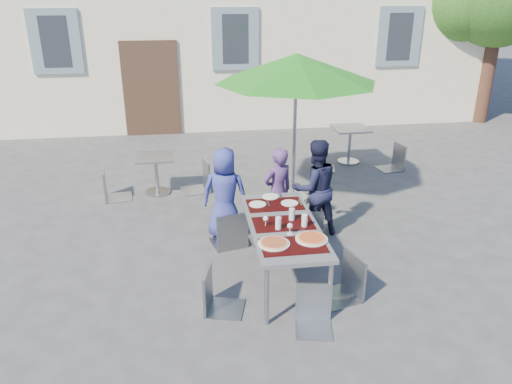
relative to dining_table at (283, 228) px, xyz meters
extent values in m
plane|color=#403F42|center=(0.18, -0.68, -0.70)|extent=(90.00, 90.00, 0.00)
cube|color=#412C1F|center=(-1.82, 6.79, 0.40)|extent=(1.30, 0.06, 2.20)
cube|color=gray|center=(-3.82, 6.79, 1.50)|extent=(1.10, 0.06, 1.40)
cube|color=#262B33|center=(-3.82, 6.77, 1.50)|extent=(0.60, 0.04, 1.10)
cube|color=gray|center=(0.18, 6.79, 1.50)|extent=(1.10, 0.06, 1.40)
cube|color=#262B33|center=(0.18, 6.77, 1.50)|extent=(0.60, 0.04, 1.10)
cube|color=gray|center=(4.18, 6.79, 1.50)|extent=(1.10, 0.06, 1.40)
cube|color=#262B33|center=(4.18, 6.77, 1.50)|extent=(0.60, 0.04, 1.10)
cylinder|color=#472B1E|center=(6.68, 6.82, 0.70)|extent=(0.36, 0.36, 2.80)
sphere|color=#205316|center=(5.88, 7.12, 2.30)|extent=(2.00, 2.00, 2.00)
cube|color=#444449|center=(0.00, 0.00, 0.03)|extent=(0.80, 1.85, 0.05)
cylinder|color=#94989F|center=(-0.34, -0.86, -0.35)|extent=(0.05, 0.05, 0.70)
cylinder|color=#94989F|center=(0.34, -0.86, -0.35)|extent=(0.05, 0.05, 0.70)
cylinder|color=#94989F|center=(-0.34, 0.87, -0.35)|extent=(0.05, 0.05, 0.70)
cylinder|color=#94989F|center=(0.34, 0.87, -0.35)|extent=(0.05, 0.05, 0.70)
cube|color=black|center=(0.00, -0.55, 0.06)|extent=(0.70, 0.42, 0.01)
cube|color=black|center=(0.00, 0.00, 0.06)|extent=(0.70, 0.42, 0.01)
cube|color=black|center=(0.00, 0.55, 0.06)|extent=(0.70, 0.42, 0.01)
cylinder|color=white|center=(-0.20, -0.49, 0.07)|extent=(0.35, 0.35, 0.01)
cylinder|color=tan|center=(-0.20, -0.49, 0.08)|extent=(0.31, 0.31, 0.01)
cylinder|color=#8B320D|center=(-0.20, -0.49, 0.09)|extent=(0.27, 0.27, 0.01)
cylinder|color=white|center=(0.23, -0.45, 0.07)|extent=(0.36, 0.36, 0.01)
cylinder|color=tan|center=(0.23, -0.45, 0.08)|extent=(0.32, 0.32, 0.01)
cylinder|color=#A31B0B|center=(0.23, -0.45, 0.09)|extent=(0.28, 0.28, 0.01)
cylinder|color=silver|center=(-0.09, -0.14, 0.13)|extent=(0.07, 0.07, 0.15)
cylinder|color=silver|center=(0.12, 0.08, 0.13)|extent=(0.07, 0.07, 0.15)
cylinder|color=silver|center=(0.23, -0.11, 0.13)|extent=(0.07, 0.07, 0.15)
cylinder|color=silver|center=(-0.22, -0.04, 0.06)|extent=(0.06, 0.06, 0.00)
cylinder|color=silver|center=(-0.22, -0.04, 0.09)|extent=(0.01, 0.01, 0.08)
sphere|color=silver|center=(-0.22, -0.04, 0.15)|extent=(0.06, 0.06, 0.06)
cylinder|color=silver|center=(0.02, -0.27, 0.06)|extent=(0.06, 0.06, 0.00)
cylinder|color=silver|center=(0.02, -0.27, 0.09)|extent=(0.01, 0.01, 0.08)
sphere|color=silver|center=(0.02, -0.27, 0.15)|extent=(0.06, 0.06, 0.06)
cylinder|color=white|center=(-0.22, 0.57, 0.06)|extent=(0.22, 0.22, 0.01)
cube|color=#A2A5A9|center=(-0.08, 0.57, 0.06)|extent=(0.02, 0.18, 0.00)
cylinder|color=white|center=(0.19, 0.55, 0.06)|extent=(0.22, 0.22, 0.01)
cube|color=#A2A5A9|center=(0.33, 0.55, 0.06)|extent=(0.02, 0.18, 0.00)
cylinder|color=white|center=(-0.02, 0.80, 0.06)|extent=(0.22, 0.22, 0.01)
cube|color=#A2A5A9|center=(0.12, 0.80, 0.06)|extent=(0.02, 0.18, 0.00)
imported|color=#323A8C|center=(-0.58, 1.24, -0.04)|extent=(0.73, 0.57, 1.31)
imported|color=#54356C|center=(0.17, 1.23, -0.05)|extent=(0.55, 0.47, 1.28)
imported|color=#171A34|center=(0.68, 1.14, 0.01)|extent=(0.74, 0.51, 1.41)
cube|color=gray|center=(-0.58, 1.00, -0.22)|extent=(0.54, 0.54, 0.03)
cube|color=gray|center=(-0.53, 0.80, 0.04)|extent=(0.44, 0.14, 0.53)
cylinder|color=gray|center=(-0.44, 1.23, -0.46)|extent=(0.02, 0.02, 0.47)
cylinder|color=gray|center=(-0.81, 1.14, -0.46)|extent=(0.02, 0.02, 0.47)
cylinder|color=gray|center=(-0.35, 0.86, -0.46)|extent=(0.02, 0.02, 0.47)
cylinder|color=gray|center=(-0.72, 0.77, -0.46)|extent=(0.02, 0.02, 0.47)
cube|color=gray|center=(-0.07, 1.00, -0.30)|extent=(0.41, 0.41, 0.03)
cube|color=gray|center=(-0.05, 0.82, -0.07)|extent=(0.37, 0.07, 0.44)
cylinder|color=gray|center=(0.07, 1.18, -0.50)|extent=(0.02, 0.02, 0.39)
cylinder|color=gray|center=(-0.25, 1.14, -0.50)|extent=(0.02, 0.02, 0.39)
cylinder|color=gray|center=(0.10, 0.86, -0.50)|extent=(0.02, 0.02, 0.39)
cylinder|color=gray|center=(-0.21, 0.82, -0.50)|extent=(0.02, 0.02, 0.39)
cube|color=gray|center=(0.61, 1.06, -0.27)|extent=(0.50, 0.50, 0.03)
cube|color=gray|center=(0.55, 0.88, -0.03)|extent=(0.39, 0.15, 0.48)
cylinder|color=gray|center=(0.82, 1.17, -0.49)|extent=(0.02, 0.02, 0.42)
cylinder|color=gray|center=(0.49, 1.27, -0.49)|extent=(0.02, 0.02, 0.42)
cylinder|color=gray|center=(0.72, 0.85, -0.49)|extent=(0.02, 0.02, 0.42)
cylinder|color=gray|center=(0.39, 0.95, -0.49)|extent=(0.02, 0.02, 0.42)
cube|color=gray|center=(-0.75, -0.54, -0.26)|extent=(0.49, 0.49, 0.03)
cube|color=gray|center=(-0.93, -0.49, -0.02)|extent=(0.13, 0.40, 0.48)
cylinder|color=gray|center=(-0.62, -0.75, -0.49)|extent=(0.02, 0.02, 0.42)
cylinder|color=gray|center=(-0.54, -0.41, -0.49)|extent=(0.02, 0.02, 0.42)
cylinder|color=gray|center=(-0.96, -0.66, -0.49)|extent=(0.02, 0.02, 0.42)
cylinder|color=gray|center=(-0.87, -0.33, -0.49)|extent=(0.02, 0.02, 0.42)
cube|color=gray|center=(0.55, -0.51, -0.24)|extent=(0.53, 0.53, 0.03)
cube|color=gray|center=(0.75, -0.45, 0.02)|extent=(0.15, 0.42, 0.51)
cylinder|color=gray|center=(0.33, -0.38, -0.47)|extent=(0.02, 0.02, 0.45)
cylinder|color=gray|center=(0.43, -0.73, -0.47)|extent=(0.02, 0.02, 0.45)
cylinder|color=gray|center=(0.68, -0.28, -0.47)|extent=(0.02, 0.02, 0.45)
cylinder|color=gray|center=(0.78, -0.63, -0.47)|extent=(0.02, 0.02, 0.45)
cube|color=gray|center=(0.14, -1.03, -0.29)|extent=(0.45, 0.45, 0.03)
cube|color=gray|center=(0.17, -0.85, -0.06)|extent=(0.38, 0.10, 0.45)
cylinder|color=gray|center=(-0.06, -1.15, -0.50)|extent=(0.02, 0.02, 0.40)
cylinder|color=gray|center=(0.26, -1.22, -0.50)|extent=(0.02, 0.02, 0.40)
cylinder|color=gray|center=(0.01, -0.83, -0.50)|extent=(0.02, 0.02, 0.40)
cylinder|color=gray|center=(0.33, -0.90, -0.50)|extent=(0.02, 0.02, 0.40)
cylinder|color=#A2A5A9|center=(0.63, 2.32, -0.65)|extent=(0.50, 0.50, 0.10)
cylinder|color=#94989F|center=(0.63, 2.32, 0.42)|extent=(0.06, 0.06, 2.24)
cone|color=#217F1C|center=(0.63, 2.32, 1.49)|extent=(2.52, 2.52, 0.44)
cylinder|color=#A2A5A9|center=(-1.61, 3.01, -0.68)|extent=(0.44, 0.44, 0.04)
cylinder|color=#94989F|center=(-1.61, 3.01, -0.38)|extent=(0.06, 0.06, 0.63)
cube|color=#94989F|center=(-1.61, 3.01, -0.04)|extent=(0.63, 0.63, 0.04)
cube|color=gray|center=(-2.26, 2.88, -0.24)|extent=(0.48, 0.48, 0.03)
cube|color=gray|center=(-2.46, 2.86, 0.02)|extent=(0.08, 0.43, 0.51)
cylinder|color=gray|center=(-2.06, 2.72, -0.47)|extent=(0.02, 0.02, 0.45)
cylinder|color=gray|center=(-2.10, 3.09, -0.47)|extent=(0.02, 0.02, 0.45)
cylinder|color=gray|center=(-2.42, 2.68, -0.47)|extent=(0.02, 0.02, 0.45)
cylinder|color=gray|center=(-2.47, 3.04, -0.47)|extent=(0.02, 0.02, 0.45)
cube|color=gray|center=(-0.97, 3.02, -0.21)|extent=(0.53, 0.53, 0.03)
cube|color=gray|center=(-0.76, 3.07, 0.06)|extent=(0.12, 0.45, 0.54)
cylinder|color=gray|center=(-1.20, 3.18, -0.46)|extent=(0.02, 0.02, 0.48)
cylinder|color=gray|center=(-1.12, 2.80, -0.46)|extent=(0.02, 0.02, 0.48)
cylinder|color=gray|center=(-0.81, 3.25, -0.46)|extent=(0.02, 0.02, 0.48)
cylinder|color=gray|center=(-0.74, 2.87, -0.46)|extent=(0.02, 0.02, 0.48)
cylinder|color=#A2A5A9|center=(2.18, 4.09, -0.68)|extent=(0.44, 0.44, 0.04)
cylinder|color=#94989F|center=(2.18, 4.09, -0.35)|extent=(0.06, 0.06, 0.69)
cube|color=#94989F|center=(2.18, 4.09, 0.02)|extent=(0.69, 0.69, 0.04)
cube|color=gray|center=(1.58, 3.78, -0.25)|extent=(0.50, 0.50, 0.03)
cube|color=gray|center=(1.38, 3.83, 0.00)|extent=(0.12, 0.41, 0.50)
cylinder|color=gray|center=(1.71, 3.57, -0.48)|extent=(0.02, 0.02, 0.44)
cylinder|color=gray|center=(1.79, 3.92, -0.48)|extent=(0.02, 0.02, 0.44)
cylinder|color=gray|center=(1.36, 3.65, -0.48)|extent=(0.02, 0.02, 0.44)
cylinder|color=gray|center=(1.44, 4.00, -0.48)|extent=(0.02, 0.02, 0.44)
cube|color=gray|center=(2.85, 3.58, -0.25)|extent=(0.48, 0.48, 0.03)
cube|color=gray|center=(3.04, 3.61, 0.00)|extent=(0.09, 0.42, 0.50)
cylinder|color=gray|center=(2.64, 3.73, -0.48)|extent=(0.02, 0.02, 0.44)
cylinder|color=gray|center=(2.70, 3.38, -0.48)|extent=(0.02, 0.02, 0.44)
cylinder|color=gray|center=(3.00, 3.79, -0.48)|extent=(0.02, 0.02, 0.44)
cylinder|color=gray|center=(3.05, 3.43, -0.48)|extent=(0.02, 0.02, 0.44)
camera|label=1|loc=(-1.08, -5.18, 2.64)|focal=35.00mm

